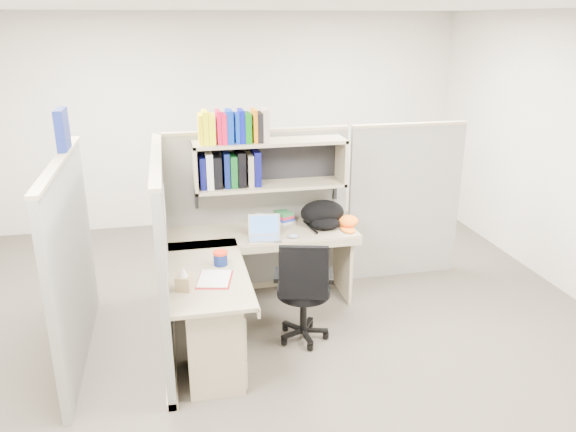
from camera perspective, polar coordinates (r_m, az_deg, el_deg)
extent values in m
plane|color=#3B342D|center=(5.04, -1.35, -11.65)|extent=(6.00, 6.00, 0.00)
plane|color=beige|center=(7.40, -5.88, 9.55)|extent=(6.00, 0.00, 6.00)
plane|color=white|center=(4.32, -1.65, 20.70)|extent=(6.00, 6.00, 0.00)
cube|color=slate|center=(5.51, -3.18, 0.29)|extent=(1.80, 0.06, 1.60)
cube|color=gray|center=(5.30, -3.34, 8.64)|extent=(1.80, 0.08, 0.03)
cube|color=slate|center=(4.62, -12.50, -4.06)|extent=(0.06, 1.80, 1.60)
cube|color=gray|center=(4.36, -13.27, 5.82)|extent=(0.08, 1.80, 0.03)
cube|color=slate|center=(4.68, -21.10, -4.60)|extent=(0.06, 1.80, 1.60)
cube|color=slate|center=(5.94, 11.76, 1.31)|extent=(1.20, 0.06, 1.60)
cube|color=navy|center=(4.74, -21.96, 8.15)|extent=(0.07, 0.27, 0.32)
cube|color=white|center=(4.62, -12.46, 1.26)|extent=(0.00, 0.21, 0.28)
cube|color=gray|center=(5.14, -1.87, 7.52)|extent=(1.40, 0.34, 0.03)
cube|color=gray|center=(5.24, -1.82, 3.13)|extent=(1.40, 0.34, 0.03)
cube|color=gray|center=(5.11, -9.44, 4.84)|extent=(0.03, 0.34, 0.44)
cube|color=gray|center=(5.35, 5.43, 5.66)|extent=(0.03, 0.34, 0.44)
cube|color=black|center=(5.34, -2.15, 5.71)|extent=(1.38, 0.01, 0.41)
cube|color=#E4CA04|center=(5.02, -8.90, 8.71)|extent=(0.03, 0.20, 0.26)
cube|color=#F3F305|center=(5.02, -8.42, 8.90)|extent=(0.05, 0.20, 0.29)
cube|color=#FFF105|center=(5.03, -7.80, 8.77)|extent=(0.06, 0.20, 0.26)
cube|color=#C0072F|center=(5.03, -7.08, 8.98)|extent=(0.04, 0.20, 0.29)
cube|color=red|center=(5.04, -6.58, 8.84)|extent=(0.05, 0.20, 0.26)
cube|color=#05289E|center=(5.04, -5.98, 9.04)|extent=(0.06, 0.20, 0.29)
cube|color=#052CA7|center=(5.05, -5.26, 8.91)|extent=(0.04, 0.20, 0.26)
cube|color=#040A8B|center=(5.05, -4.77, 9.10)|extent=(0.04, 0.20, 0.29)
cube|color=#076209|center=(5.06, -4.17, 8.97)|extent=(0.06, 0.20, 0.26)
cube|color=#D26B04|center=(5.07, -3.46, 9.17)|extent=(0.04, 0.20, 0.29)
cube|color=black|center=(5.08, -2.97, 9.02)|extent=(0.05, 0.20, 0.26)
cube|color=tan|center=(5.08, -2.37, 9.22)|extent=(0.06, 0.20, 0.29)
cube|color=#060945|center=(5.15, -8.71, 4.46)|extent=(0.05, 0.24, 0.29)
cube|color=silver|center=(5.15, -8.02, 4.67)|extent=(0.06, 0.24, 0.32)
cube|color=black|center=(5.15, -7.22, 4.56)|extent=(0.07, 0.24, 0.29)
cube|color=#07124A|center=(5.16, -6.31, 4.78)|extent=(0.05, 0.24, 0.32)
cube|color=#094316|center=(5.17, -5.62, 4.66)|extent=(0.06, 0.24, 0.29)
cube|color=black|center=(5.17, -4.83, 4.87)|extent=(0.07, 0.24, 0.32)
cube|color=gray|center=(5.19, -3.93, 4.76)|extent=(0.05, 0.24, 0.29)
cube|color=#080950|center=(5.19, -3.25, 4.96)|extent=(0.06, 0.24, 0.32)
cube|color=gray|center=(5.24, -2.59, -1.74)|extent=(1.74, 0.60, 0.03)
cube|color=gray|center=(4.47, -8.17, -5.76)|extent=(0.60, 1.34, 0.03)
cube|color=gray|center=(4.97, -2.00, -3.34)|extent=(1.74, 0.02, 0.07)
cube|color=gray|center=(4.51, -4.33, -5.86)|extent=(0.02, 1.34, 0.07)
cube|color=gray|center=(4.34, -7.56, -12.18)|extent=(0.40, 0.55, 0.68)
cube|color=gray|center=(4.26, -4.83, -9.64)|extent=(0.02, 0.50, 0.16)
cube|color=gray|center=(4.35, -4.76, -11.72)|extent=(0.02, 0.50, 0.16)
cube|color=gray|center=(4.46, -4.68, -14.14)|extent=(0.02, 0.50, 0.22)
cube|color=#B2B2B7|center=(4.26, -4.69, -9.63)|extent=(0.01, 0.12, 0.01)
cube|color=gray|center=(5.58, 5.57, -4.51)|extent=(0.03, 0.55, 0.70)
cylinder|color=navy|center=(4.55, -6.87, -4.37)|extent=(0.11, 0.11, 0.10)
cylinder|color=red|center=(4.52, -6.90, -3.72)|extent=(0.12, 0.12, 0.02)
ellipsoid|color=#7E92B3|center=(5.07, 0.54, -2.05)|extent=(0.11, 0.09, 0.04)
cylinder|color=white|center=(5.38, -2.91, -0.36)|extent=(0.08, 0.08, 0.11)
cylinder|color=black|center=(4.72, 1.59, -7.62)|extent=(0.45, 0.45, 0.07)
cube|color=black|center=(4.42, 1.59, -5.79)|extent=(0.39, 0.14, 0.45)
cylinder|color=black|center=(4.81, 1.57, -9.58)|extent=(0.06, 0.06, 0.39)
cylinder|color=black|center=(4.92, 1.55, -11.86)|extent=(0.43, 0.43, 0.10)
cube|color=black|center=(4.66, -1.15, -5.98)|extent=(0.10, 0.25, 0.04)
cube|color=black|center=(4.66, 4.37, -6.05)|extent=(0.10, 0.25, 0.04)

